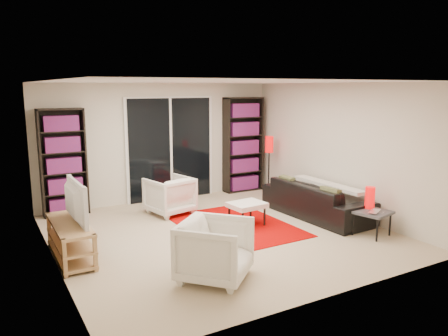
# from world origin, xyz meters

# --- Properties ---
(floor) EXTENTS (5.00, 5.00, 0.00)m
(floor) POSITION_xyz_m (0.00, 0.00, 0.00)
(floor) COLOR tan
(floor) RESTS_ON ground
(wall_back) EXTENTS (5.00, 0.02, 2.40)m
(wall_back) POSITION_xyz_m (0.00, 2.50, 1.20)
(wall_back) COLOR beige
(wall_back) RESTS_ON ground
(wall_front) EXTENTS (5.00, 0.02, 2.40)m
(wall_front) POSITION_xyz_m (0.00, -2.50, 1.20)
(wall_front) COLOR beige
(wall_front) RESTS_ON ground
(wall_left) EXTENTS (0.02, 5.00, 2.40)m
(wall_left) POSITION_xyz_m (-2.50, 0.00, 1.20)
(wall_left) COLOR beige
(wall_left) RESTS_ON ground
(wall_right) EXTENTS (0.02, 5.00, 2.40)m
(wall_right) POSITION_xyz_m (2.50, 0.00, 1.20)
(wall_right) COLOR beige
(wall_right) RESTS_ON ground
(ceiling) EXTENTS (5.00, 5.00, 0.02)m
(ceiling) POSITION_xyz_m (0.00, 0.00, 2.40)
(ceiling) COLOR white
(ceiling) RESTS_ON wall_back
(sliding_door) EXTENTS (1.92, 0.08, 2.16)m
(sliding_door) POSITION_xyz_m (0.20, 2.46, 1.05)
(sliding_door) COLOR white
(sliding_door) RESTS_ON ground
(bookshelf_left) EXTENTS (0.80, 0.30, 1.95)m
(bookshelf_left) POSITION_xyz_m (-1.95, 2.33, 0.98)
(bookshelf_left) COLOR black
(bookshelf_left) RESTS_ON ground
(bookshelf_right) EXTENTS (0.90, 0.30, 2.10)m
(bookshelf_right) POSITION_xyz_m (1.90, 2.33, 1.05)
(bookshelf_right) COLOR black
(bookshelf_right) RESTS_ON ground
(tv_stand) EXTENTS (0.43, 1.35, 0.50)m
(tv_stand) POSITION_xyz_m (-2.28, 0.12, 0.26)
(tv_stand) COLOR tan
(tv_stand) RESTS_ON floor
(tv) EXTENTS (0.15, 1.01, 0.58)m
(tv) POSITION_xyz_m (-2.26, 0.12, 0.79)
(tv) COLOR black
(tv) RESTS_ON tv_stand
(rug) EXTENTS (1.69, 2.28, 0.01)m
(rug) POSITION_xyz_m (0.41, 0.21, 0.01)
(rug) COLOR #B00100
(rug) RESTS_ON floor
(sofa) EXTENTS (0.92, 2.19, 0.63)m
(sofa) POSITION_xyz_m (1.99, -0.04, 0.32)
(sofa) COLOR black
(sofa) RESTS_ON floor
(armchair_back) EXTENTS (0.88, 0.90, 0.69)m
(armchair_back) POSITION_xyz_m (-0.26, 1.44, 0.35)
(armchair_back) COLOR white
(armchair_back) RESTS_ON floor
(armchair_front) EXTENTS (1.14, 1.14, 0.74)m
(armchair_front) POSITION_xyz_m (-0.88, -1.46, 0.37)
(armchair_front) COLOR white
(armchair_front) RESTS_ON floor
(ottoman) EXTENTS (0.62, 0.53, 0.40)m
(ottoman) POSITION_xyz_m (0.60, 0.13, 0.35)
(ottoman) COLOR white
(ottoman) RESTS_ON floor
(side_table) EXTENTS (0.62, 0.62, 0.40)m
(side_table) POSITION_xyz_m (2.05, -1.27, 0.36)
(side_table) COLOR #3F4044
(side_table) RESTS_ON floor
(laptop) EXTENTS (0.37, 0.32, 0.02)m
(laptop) POSITION_xyz_m (2.03, -1.39, 0.41)
(laptop) COLOR silver
(laptop) RESTS_ON side_table
(table_lamp) EXTENTS (0.15, 0.15, 0.35)m
(table_lamp) POSITION_xyz_m (2.13, -1.13, 0.57)
(table_lamp) COLOR #E90707
(table_lamp) RESTS_ON side_table
(floor_lamp) EXTENTS (0.19, 0.19, 1.28)m
(floor_lamp) POSITION_xyz_m (2.19, 1.74, 0.97)
(floor_lamp) COLOR black
(floor_lamp) RESTS_ON floor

